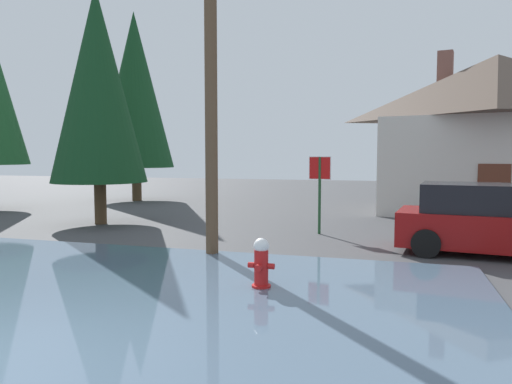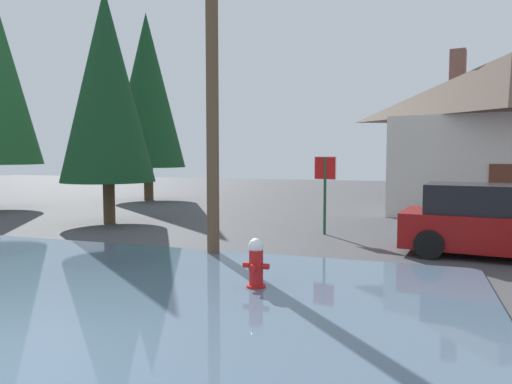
{
  "view_description": "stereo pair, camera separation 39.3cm",
  "coord_description": "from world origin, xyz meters",
  "px_view_note": "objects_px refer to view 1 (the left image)",
  "views": [
    {
      "loc": [
        4.23,
        -3.64,
        2.28
      ],
      "look_at": [
        1.43,
        5.93,
        1.51
      ],
      "focal_mm": 33.13,
      "sensor_mm": 36.0,
      "label": 1
    },
    {
      "loc": [
        4.61,
        -3.52,
        2.28
      ],
      "look_at": [
        1.43,
        5.93,
        1.51
      ],
      "focal_mm": 33.13,
      "sensor_mm": 36.0,
      "label": 2
    }
  ],
  "objects_px": {
    "fire_hydrant": "(261,265)",
    "house": "(495,132)",
    "utility_pole": "(211,72)",
    "stop_sign_far": "(320,179)",
    "pine_tree_short_left": "(97,85)",
    "parked_car": "(492,221)",
    "pine_tree_mid_left": "(135,90)"
  },
  "relations": [
    {
      "from": "house",
      "to": "pine_tree_short_left",
      "type": "xyz_separation_m",
      "value": [
        -13.06,
        -6.54,
        1.39
      ]
    },
    {
      "from": "utility_pole",
      "to": "stop_sign_far",
      "type": "distance_m",
      "value": 4.86
    },
    {
      "from": "stop_sign_far",
      "to": "house",
      "type": "relative_size",
      "value": 0.24
    },
    {
      "from": "utility_pole",
      "to": "stop_sign_far",
      "type": "relative_size",
      "value": 3.51
    },
    {
      "from": "fire_hydrant",
      "to": "utility_pole",
      "type": "bearing_deg",
      "value": 127.58
    },
    {
      "from": "fire_hydrant",
      "to": "pine_tree_short_left",
      "type": "distance_m",
      "value": 10.3
    },
    {
      "from": "pine_tree_short_left",
      "to": "pine_tree_mid_left",
      "type": "bearing_deg",
      "value": 112.26
    },
    {
      "from": "fire_hydrant",
      "to": "house",
      "type": "relative_size",
      "value": 0.1
    },
    {
      "from": "stop_sign_far",
      "to": "pine_tree_short_left",
      "type": "height_order",
      "value": "pine_tree_short_left"
    },
    {
      "from": "stop_sign_far",
      "to": "fire_hydrant",
      "type": "bearing_deg",
      "value": -90.48
    },
    {
      "from": "utility_pole",
      "to": "pine_tree_short_left",
      "type": "distance_m",
      "value": 6.58
    },
    {
      "from": "fire_hydrant",
      "to": "stop_sign_far",
      "type": "distance_m",
      "value": 6.18
    },
    {
      "from": "utility_pole",
      "to": "pine_tree_short_left",
      "type": "relative_size",
      "value": 1.02
    },
    {
      "from": "fire_hydrant",
      "to": "parked_car",
      "type": "distance_m",
      "value": 6.08
    },
    {
      "from": "house",
      "to": "parked_car",
      "type": "xyz_separation_m",
      "value": [
        -1.51,
        -8.29,
        -2.4
      ]
    },
    {
      "from": "utility_pole",
      "to": "pine_tree_short_left",
      "type": "height_order",
      "value": "utility_pole"
    },
    {
      "from": "fire_hydrant",
      "to": "pine_tree_mid_left",
      "type": "distance_m",
      "value": 17.87
    },
    {
      "from": "fire_hydrant",
      "to": "house",
      "type": "xyz_separation_m",
      "value": [
        5.8,
        12.58,
        2.73
      ]
    },
    {
      "from": "fire_hydrant",
      "to": "parked_car",
      "type": "relative_size",
      "value": 0.2
    },
    {
      "from": "utility_pole",
      "to": "house",
      "type": "relative_size",
      "value": 0.85
    },
    {
      "from": "fire_hydrant",
      "to": "pine_tree_mid_left",
      "type": "xyz_separation_m",
      "value": [
        -10.37,
        13.64,
        5.07
      ]
    },
    {
      "from": "fire_hydrant",
      "to": "parked_car",
      "type": "height_order",
      "value": "parked_car"
    },
    {
      "from": "utility_pole",
      "to": "house",
      "type": "distance_m",
      "value": 12.78
    },
    {
      "from": "utility_pole",
      "to": "pine_tree_short_left",
      "type": "bearing_deg",
      "value": 145.98
    },
    {
      "from": "utility_pole",
      "to": "stop_sign_far",
      "type": "bearing_deg",
      "value": 63.15
    },
    {
      "from": "fire_hydrant",
      "to": "utility_pole",
      "type": "distance_m",
      "value": 4.74
    },
    {
      "from": "fire_hydrant",
      "to": "utility_pole",
      "type": "xyz_separation_m",
      "value": [
        -1.82,
        2.37,
        3.68
      ]
    },
    {
      "from": "stop_sign_far",
      "to": "house",
      "type": "xyz_separation_m",
      "value": [
        5.75,
        6.51,
        1.58
      ]
    },
    {
      "from": "parked_car",
      "to": "pine_tree_mid_left",
      "type": "distance_m",
      "value": 18.02
    },
    {
      "from": "fire_hydrant",
      "to": "pine_tree_mid_left",
      "type": "relative_size",
      "value": 0.1
    },
    {
      "from": "house",
      "to": "pine_tree_short_left",
      "type": "height_order",
      "value": "pine_tree_short_left"
    },
    {
      "from": "parked_car",
      "to": "utility_pole",
      "type": "bearing_deg",
      "value": -162.48
    }
  ]
}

